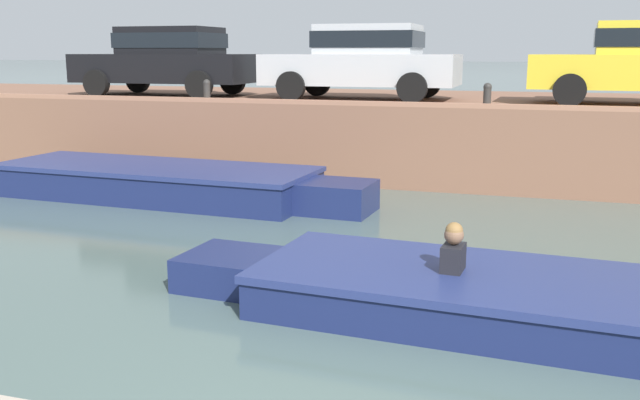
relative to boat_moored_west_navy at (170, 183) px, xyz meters
The scene contains 9 objects.
ground_plane 5.91m from the boat_moored_west_navy, 32.38° to the right, with size 400.00×400.00×0.00m, color #4C605B.
far_quay_wall 7.08m from the boat_moored_west_navy, 45.14° to the left, with size 60.00×6.00×1.56m, color brown.
far_wall_coping 5.58m from the boat_moored_west_navy, 23.13° to the left, with size 60.00×0.24×0.08m, color #9F6C52.
boat_moored_west_navy is the anchor object (origin of this frame).
motorboat_passing 7.37m from the boat_moored_west_navy, 35.25° to the right, with size 6.62×2.20×0.93m.
car_leftmost_black 4.91m from the boat_moored_west_navy, 118.72° to the left, with size 4.15×1.91×1.54m.
car_left_inner_silver 5.09m from the boat_moored_west_navy, 57.07° to the left, with size 4.06×2.01×1.54m.
mooring_bollard_west 2.74m from the boat_moored_west_navy, 98.72° to the left, with size 0.15×0.15×0.45m.
mooring_bollard_mid 5.88m from the boat_moored_west_navy, 23.41° to the left, with size 0.15×0.15×0.45m.
Camera 1 is at (1.26, -2.62, 2.54)m, focal length 40.00 mm.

